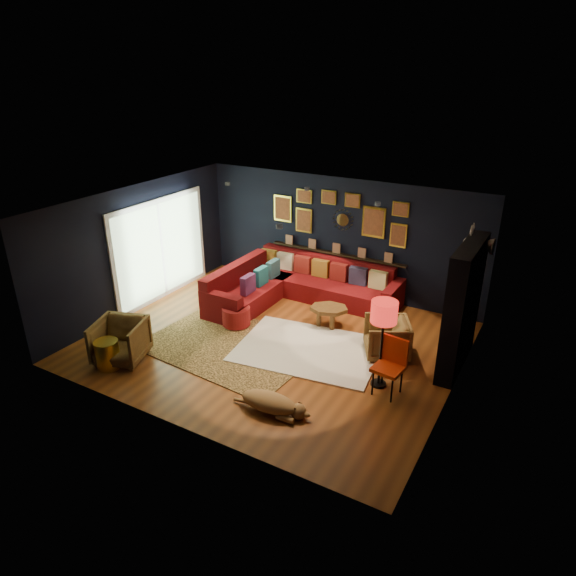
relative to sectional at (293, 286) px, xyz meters
The scene contains 20 objects.
floor 1.94m from the sectional, 71.24° to the right, with size 6.50×6.50×0.00m, color #924A1B.
room_walls 2.29m from the sectional, 71.24° to the right, with size 6.50×6.50×6.50m.
sectional is the anchor object (origin of this frame).
ledge 1.22m from the sectional, 54.82° to the left, with size 3.20×0.12×0.04m, color black.
gallery_wall 1.84m from the sectional, 56.49° to the left, with size 3.15×0.04×1.02m.
sunburst_mirror 1.80m from the sectional, 51.91° to the left, with size 0.47×0.16×0.47m.
fireplace 3.88m from the sectional, 13.77° to the right, with size 0.31×1.60×2.20m.
deer_head 4.15m from the sectional, ahead, with size 0.50×0.28×0.45m.
sliding_door 2.97m from the sectional, 155.08° to the right, with size 0.06×2.80×2.20m.
ceiling_spots 2.53m from the sectional, 58.65° to the right, with size 3.30×2.50×0.06m.
shag_rug 2.20m from the sectional, 53.47° to the right, with size 2.52×1.84×0.03m, color white.
leopard_rug 2.34m from the sectional, 90.41° to the right, with size 3.04×2.17×0.02m, color tan.
coffee_table 1.40m from the sectional, 30.69° to the right, with size 0.91×0.80×0.38m.
pouf 1.66m from the sectional, 103.53° to the right, with size 0.55×0.55×0.36m, color maroon.
armchair_left 3.92m from the sectional, 110.72° to the right, with size 0.81×0.76×0.84m, color #BE8B42.
armchair_right 2.84m from the sectional, 25.16° to the right, with size 0.74×0.70×0.76m, color #BE8B42.
gold_stool 4.19m from the sectional, 109.72° to the right, with size 0.40×0.40×0.51m, color gold.
orange_chair 3.74m from the sectional, 36.66° to the right, with size 0.49×0.49×0.93m.
floor_lamp 3.64m from the sectional, 37.56° to the right, with size 0.41×0.41×1.50m.
dog 3.95m from the sectional, 65.90° to the right, with size 1.24×0.61×0.39m, color #9F7146, non-canonical shape.
Camera 1 is at (4.38, -7.14, 4.81)m, focal length 32.00 mm.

